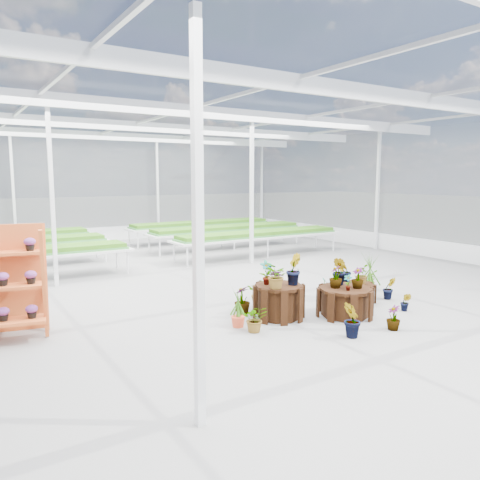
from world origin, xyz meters
TOP-DOWN VIEW (x-y plane):
  - ground_plane at (0.00, 0.00)m, footprint 24.00×24.00m
  - greenhouse_shell at (0.00, 0.00)m, footprint 18.00×24.00m
  - steel_frame at (0.00, 0.00)m, footprint 18.00×24.00m
  - nursery_benches at (0.00, 7.20)m, footprint 16.00×7.00m
  - plinth_tall at (0.17, -1.25)m, footprint 1.31×1.31m
  - plinth_mid at (1.37, -1.85)m, footprint 1.38×1.38m
  - plinth_low at (2.37, -1.15)m, footprint 0.94×0.94m
  - nursery_plants at (1.08, -1.13)m, footprint 4.78×3.44m

SIDE VIEW (x-z plane):
  - ground_plane at x=0.00m, z-range 0.00..0.00m
  - plinth_low at x=2.37m, z-range 0.00..0.40m
  - plinth_mid at x=1.37m, z-range 0.00..0.58m
  - plinth_tall at x=0.17m, z-range 0.00..0.67m
  - nursery_benches at x=0.00m, z-range 0.00..0.84m
  - nursery_plants at x=1.08m, z-range -0.15..1.14m
  - greenhouse_shell at x=0.00m, z-range 0.00..4.50m
  - steel_frame at x=0.00m, z-range 0.00..4.50m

